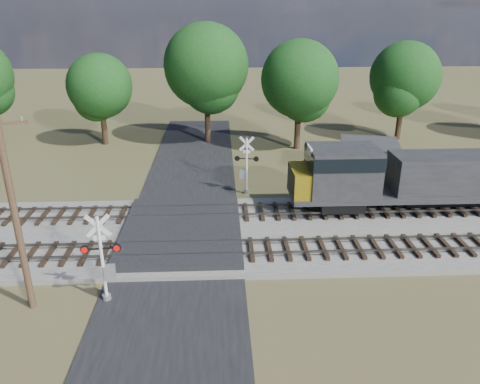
{
  "coord_description": "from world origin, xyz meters",
  "views": [
    {
      "loc": [
        2.35,
        -24.7,
        13.0
      ],
      "look_at": [
        3.56,
        2.0,
        2.2
      ],
      "focal_mm": 35.0,
      "sensor_mm": 36.0,
      "label": 1
    }
  ],
  "objects_px": {
    "crossing_signal_near": "(105,266)",
    "crossing_signal_far": "(245,170)",
    "equipment_shed": "(368,161)",
    "utility_pole": "(14,211)"
  },
  "relations": [
    {
      "from": "crossing_signal_near",
      "to": "crossing_signal_far",
      "type": "xyz_separation_m",
      "value": [
        7.16,
        13.1,
        -0.06
      ]
    },
    {
      "from": "crossing_signal_far",
      "to": "utility_pole",
      "type": "relative_size",
      "value": 0.47
    },
    {
      "from": "equipment_shed",
      "to": "utility_pole",
      "type": "bearing_deg",
      "value": -128.32
    },
    {
      "from": "utility_pole",
      "to": "equipment_shed",
      "type": "relative_size",
      "value": 1.73
    },
    {
      "from": "crossing_signal_far",
      "to": "utility_pole",
      "type": "xyz_separation_m",
      "value": [
        -10.58,
        -13.44,
        3.07
      ]
    },
    {
      "from": "utility_pole",
      "to": "equipment_shed",
      "type": "distance_m",
      "value": 26.14
    },
    {
      "from": "crossing_signal_near",
      "to": "utility_pole",
      "type": "relative_size",
      "value": 0.49
    },
    {
      "from": "crossing_signal_near",
      "to": "utility_pole",
      "type": "height_order",
      "value": "utility_pole"
    },
    {
      "from": "crossing_signal_near",
      "to": "crossing_signal_far",
      "type": "distance_m",
      "value": 14.93
    },
    {
      "from": "crossing_signal_near",
      "to": "equipment_shed",
      "type": "relative_size",
      "value": 0.84
    }
  ]
}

